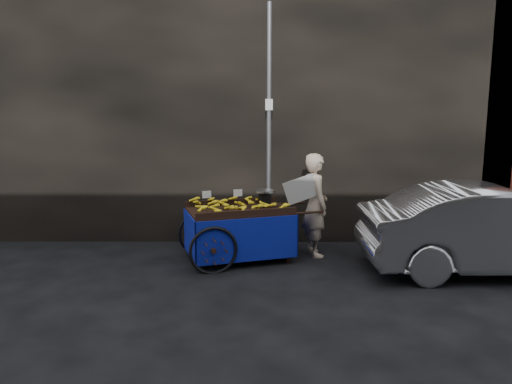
{
  "coord_description": "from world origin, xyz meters",
  "views": [
    {
      "loc": [
        0.13,
        -6.95,
        2.4
      ],
      "look_at": [
        0.09,
        0.5,
        1.09
      ],
      "focal_mm": 35.0,
      "sensor_mm": 36.0,
      "label": 1
    }
  ],
  "objects_px": {
    "vendor": "(315,205)",
    "parked_car": "(498,230)",
    "plastic_bag": "(281,252)",
    "banana_cart": "(236,215)"
  },
  "relations": [
    {
      "from": "vendor",
      "to": "plastic_bag",
      "type": "distance_m",
      "value": 0.93
    },
    {
      "from": "banana_cart",
      "to": "plastic_bag",
      "type": "height_order",
      "value": "banana_cart"
    },
    {
      "from": "plastic_bag",
      "to": "parked_car",
      "type": "relative_size",
      "value": 0.07
    },
    {
      "from": "banana_cart",
      "to": "vendor",
      "type": "xyz_separation_m",
      "value": [
        1.25,
        0.25,
        0.11
      ]
    },
    {
      "from": "vendor",
      "to": "plastic_bag",
      "type": "bearing_deg",
      "value": 99.36
    },
    {
      "from": "banana_cart",
      "to": "vendor",
      "type": "bearing_deg",
      "value": -5.98
    },
    {
      "from": "plastic_bag",
      "to": "parked_car",
      "type": "xyz_separation_m",
      "value": [
        3.07,
        -0.58,
        0.52
      ]
    },
    {
      "from": "vendor",
      "to": "parked_car",
      "type": "xyz_separation_m",
      "value": [
        2.53,
        -0.83,
        -0.19
      ]
    },
    {
      "from": "parked_car",
      "to": "plastic_bag",
      "type": "bearing_deg",
      "value": 78.69
    },
    {
      "from": "banana_cart",
      "to": "vendor",
      "type": "distance_m",
      "value": 1.28
    }
  ]
}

